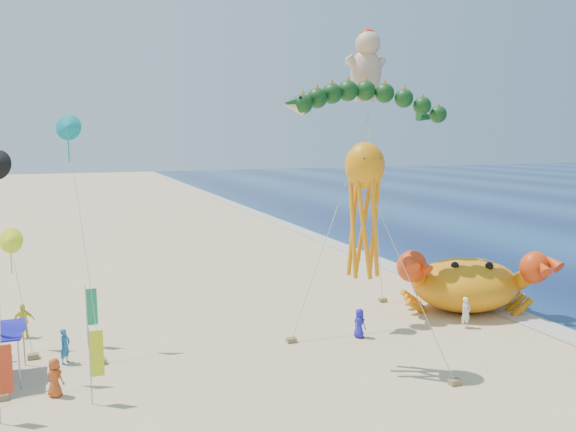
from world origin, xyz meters
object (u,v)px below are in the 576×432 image
object	(u,v)px
crab_inflatable	(467,283)
octopus_kite	(364,200)
cherub_kite	(367,64)
dragon_kite	(367,106)

from	to	relation	value
crab_inflatable	octopus_kite	size ratio (longest dim) A/B	0.87
cherub_kite	octopus_kite	size ratio (longest dim) A/B	1.66
octopus_kite	crab_inflatable	bearing A→B (deg)	27.30
dragon_kite	octopus_kite	distance (m)	9.30
crab_inflatable	dragon_kite	world-z (taller)	dragon_kite
crab_inflatable	octopus_kite	bearing A→B (deg)	-152.70
crab_inflatable	octopus_kite	world-z (taller)	octopus_kite
cherub_kite	octopus_kite	world-z (taller)	cherub_kite
crab_inflatable	octopus_kite	distance (m)	13.17
cherub_kite	crab_inflatable	bearing A→B (deg)	-42.28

